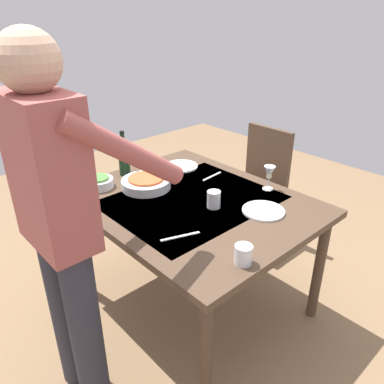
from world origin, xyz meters
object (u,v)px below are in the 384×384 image
person_server (62,222)px  dinner_plate_near (181,166)px  dinner_plate_far (263,211)px  water_cup_near_left (243,255)px  serving_bowl_pasta (146,183)px  side_bowl_salad (98,182)px  water_cup_near_right (214,199)px  wine_bottle (124,159)px  chair_near (259,178)px  wine_glass_left (269,174)px  dining_table (192,211)px

person_server → dinner_plate_near: person_server is taller
dinner_plate_far → water_cup_near_left: bearing=117.2°
serving_bowl_pasta → side_bowl_salad: 0.29m
water_cup_near_right → dinner_plate_near: water_cup_near_right is taller
side_bowl_salad → person_server: bearing=141.2°
water_cup_near_right → serving_bowl_pasta: (0.45, 0.13, -0.01)m
water_cup_near_right → wine_bottle: bearing=8.6°
chair_near → wine_glass_left: bearing=131.5°
person_server → wine_glass_left: (-0.11, -1.23, -0.11)m
dining_table → water_cup_near_right: size_ratio=13.96×
person_server → serving_bowl_pasta: bearing=-59.7°
water_cup_near_left → water_cup_near_right: bearing=-31.4°
dining_table → dinner_plate_far: size_ratio=5.80×
person_server → dinner_plate_near: 1.22m
chair_near → dinner_plate_near: chair_near is taller
dining_table → dinner_plate_near: dinner_plate_near is taller
person_server → water_cup_near_right: person_server is taller
person_server → dinner_plate_far: bearing=-104.9°
serving_bowl_pasta → wine_bottle: bearing=-4.0°
water_cup_near_right → side_bowl_salad: 0.74m
wine_glass_left → side_bowl_salad: size_ratio=0.84×
chair_near → dinner_plate_near: 0.70m
chair_near → water_cup_near_left: bearing=124.9°
water_cup_near_right → serving_bowl_pasta: water_cup_near_right is taller
water_cup_near_left → serving_bowl_pasta: size_ratio=0.29×
water_cup_near_left → water_cup_near_right: (0.44, -0.27, 0.00)m
water_cup_near_right → water_cup_near_left: bearing=148.6°
chair_near → side_bowl_salad: bearing=76.8°
person_server → wine_glass_left: person_server is taller
chair_near → person_server: bearing=100.7°
dining_table → person_server: bearing=97.3°
dinner_plate_far → serving_bowl_pasta: bearing=22.9°
water_cup_near_right → dinner_plate_far: water_cup_near_right is taller
dinner_plate_near → dinner_plate_far: 0.79m
dining_table → side_bowl_salad: bearing=30.9°
dinner_plate_near → dinner_plate_far: size_ratio=1.00×
dining_table → person_server: (-0.10, 0.80, 0.29)m
wine_glass_left → water_cup_near_right: 0.41m
serving_bowl_pasta → dinner_plate_far: 0.73m
side_bowl_salad → water_cup_near_left: bearing=-176.5°
person_server → serving_bowl_pasta: 0.84m
person_server → side_bowl_salad: 0.81m
wine_bottle → dinner_plate_far: 0.97m
wine_bottle → water_cup_near_left: 1.16m
wine_glass_left → serving_bowl_pasta: size_ratio=0.50×
dinner_plate_near → dinner_plate_far: bearing=173.3°
chair_near → water_cup_near_left: 1.44m
wine_glass_left → water_cup_near_left: bearing=119.3°
water_cup_near_right → serving_bowl_pasta: size_ratio=0.32×
person_server → side_bowl_salad: size_ratio=9.38×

